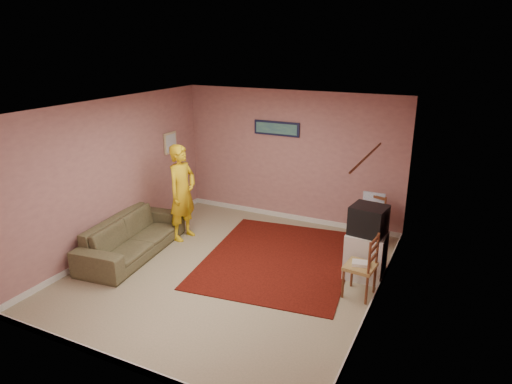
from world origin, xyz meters
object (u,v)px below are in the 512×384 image
at_px(tv_cabinet, 366,255).
at_px(crt_tv, 368,220).
at_px(chair_b, 361,259).
at_px(sofa, 133,237).
at_px(person, 182,193).
at_px(chair_a, 370,216).

xyz_separation_m(tv_cabinet, crt_tv, (-0.01, 0.00, 0.58)).
bearing_deg(crt_tv, tv_cabinet, 0.00).
height_order(chair_b, sofa, chair_b).
bearing_deg(sofa, person, -29.64).
distance_m(tv_cabinet, person, 3.39).
relative_size(crt_tv, chair_a, 1.11).
distance_m(crt_tv, chair_b, 0.69).
relative_size(tv_cabinet, sofa, 0.33).
bearing_deg(person, sofa, 161.79).
xyz_separation_m(crt_tv, chair_a, (-0.20, 1.17, -0.39)).
relative_size(tv_cabinet, chair_a, 1.44).
bearing_deg(chair_a, sofa, -132.30).
relative_size(tv_cabinet, crt_tv, 1.29).
xyz_separation_m(crt_tv, sofa, (-3.74, -0.94, -0.63)).
bearing_deg(chair_b, person, -94.56).
bearing_deg(chair_b, crt_tv, -169.33).
relative_size(sofa, person, 1.23).
height_order(chair_a, sofa, chair_a).
bearing_deg(tv_cabinet, crt_tv, 173.01).
height_order(chair_a, chair_b, chair_b).
relative_size(tv_cabinet, chair_b, 1.42).
distance_m(chair_b, sofa, 3.83).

